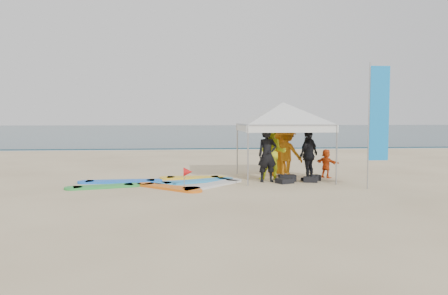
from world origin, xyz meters
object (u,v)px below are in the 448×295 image
canopy_tent (283,103)px  surfboard_spread (167,183)px  person_yellow (273,153)px  person_black_b (309,155)px  person_orange_b (278,150)px  feather_flag (378,115)px  person_black_a (267,155)px  person_orange_a (287,153)px  marker_pennant (188,172)px  person_seated (326,164)px

canopy_tent → surfboard_spread: (-4.02, -0.87, -2.65)m
person_yellow → person_black_b: bearing=8.2°
person_orange_b → feather_flag: size_ratio=0.50×
person_yellow → canopy_tent: (0.45, 0.39, 1.72)m
canopy_tent → surfboard_spread: size_ratio=0.77×
feather_flag → person_black_b: bearing=131.3°
person_black_a → canopy_tent: 2.02m
person_orange_a → person_orange_b: size_ratio=0.96×
person_black_b → feather_flag: bearing=87.1°
person_black_a → person_orange_b: bearing=57.5°
person_black_a → person_orange_a: (0.88, 0.90, 0.00)m
person_orange_a → feather_flag: size_ratio=0.47×
person_black_b → marker_pennant: bearing=-28.7°
person_black_a → canopy_tent: bearing=36.8°
person_black_a → person_black_b: (1.46, 0.11, -0.01)m
person_black_a → person_orange_b: person_orange_b is taller
person_yellow → person_orange_a: bearing=59.7°
surfboard_spread → feather_flag: bearing=-13.3°
canopy_tent → surfboard_spread: bearing=-167.8°
person_seated → surfboard_spread: bearing=65.9°
surfboard_spread → person_black_b: bearing=3.7°
person_black_a → person_seated: bearing=10.6°
person_black_a → marker_pennant: size_ratio=2.83×
marker_pennant → person_orange_a: bearing=28.5°
person_yellow → person_seated: person_yellow is taller
person_orange_b → person_seated: 1.82m
person_yellow → person_seated: size_ratio=1.87×
marker_pennant → feather_flag: bearing=-6.8°
person_black_b → person_seated: person_black_b is taller
person_black_b → marker_pennant: person_black_b is taller
person_orange_b → marker_pennant: bearing=39.3°
person_yellow → surfboard_spread: 3.73m
person_black_b → person_seated: size_ratio=1.73×
person_orange_a → marker_pennant: size_ratio=2.85×
person_seated → feather_flag: (0.77, -2.48, 1.74)m
person_black_b → surfboard_spread: (-4.80, -0.31, -0.86)m
person_orange_a → feather_flag: 3.65m
canopy_tent → person_orange_a: bearing=48.0°
canopy_tent → marker_pennant: 4.35m
person_seated → canopy_tent: canopy_tent is taller
person_black_a → marker_pennant: (-2.67, -1.03, -0.41)m
person_seated → person_black_a: bearing=74.8°
person_orange_b → surfboard_spread: (-4.01, -1.66, -0.91)m
person_yellow → feather_flag: feather_flag is taller
person_orange_b → person_seated: size_ratio=1.83×
person_black_b → feather_flag: size_ratio=0.47×
person_orange_a → person_orange_b: person_orange_b is taller
person_black_a → feather_flag: size_ratio=0.47×
marker_pennant → surfboard_spread: 1.16m
marker_pennant → person_seated: bearing=20.0°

